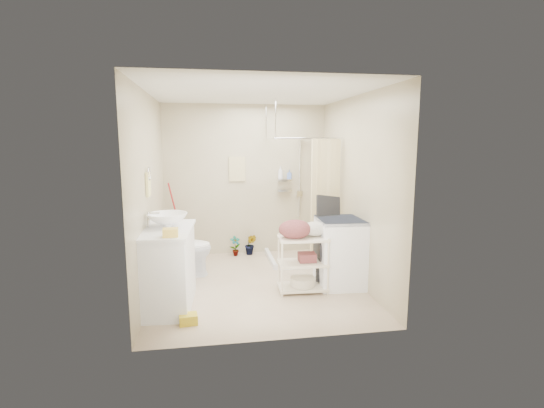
% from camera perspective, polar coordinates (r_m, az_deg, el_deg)
% --- Properties ---
extents(floor, '(3.20, 3.20, 0.00)m').
position_cam_1_polar(floor, '(5.64, -2.13, -11.46)').
color(floor, '#CAB497').
rests_on(floor, ground).
extents(ceiling, '(2.80, 3.20, 0.04)m').
position_cam_1_polar(ceiling, '(5.31, -2.30, 15.81)').
color(ceiling, silver).
rests_on(ceiling, ground).
extents(wall_back, '(2.80, 0.04, 2.60)m').
position_cam_1_polar(wall_back, '(6.90, -3.81, 3.45)').
color(wall_back, '#BAB090').
rests_on(wall_back, ground).
extents(wall_front, '(2.80, 0.04, 2.60)m').
position_cam_1_polar(wall_front, '(3.76, 0.72, -1.33)').
color(wall_front, '#BAB090').
rests_on(wall_front, ground).
extents(wall_left, '(0.04, 3.20, 2.60)m').
position_cam_1_polar(wall_left, '(5.34, -17.31, 1.38)').
color(wall_left, '#BAB090').
rests_on(wall_left, ground).
extents(wall_right, '(0.04, 3.20, 2.60)m').
position_cam_1_polar(wall_right, '(5.66, 12.01, 2.01)').
color(wall_right, '#BAB090').
rests_on(wall_right, ground).
extents(vanity, '(0.68, 1.12, 0.96)m').
position_cam_1_polar(vanity, '(4.94, -14.99, -8.90)').
color(vanity, silver).
rests_on(vanity, ground).
extents(sink, '(0.56, 0.56, 0.16)m').
position_cam_1_polar(sink, '(4.90, -14.90, -2.24)').
color(sink, white).
rests_on(sink, vanity).
extents(counter_basket, '(0.17, 0.14, 0.09)m').
position_cam_1_polar(counter_basket, '(4.39, -14.49, -4.02)').
color(counter_basket, '#FAD251').
rests_on(counter_basket, vanity).
extents(floor_basket, '(0.31, 0.25, 0.15)m').
position_cam_1_polar(floor_basket, '(4.57, -12.03, -15.74)').
color(floor_basket, gold).
rests_on(floor_basket, ground).
extents(toilet, '(0.83, 0.49, 0.83)m').
position_cam_1_polar(toilet, '(5.99, -12.77, -6.24)').
color(toilet, white).
rests_on(toilet, ground).
extents(mop, '(0.15, 0.15, 1.29)m').
position_cam_1_polar(mop, '(6.88, -13.82, -2.34)').
color(mop, '#A41D1F').
rests_on(mop, ground).
extents(potted_plant_a, '(0.21, 0.18, 0.35)m').
position_cam_1_polar(potted_plant_a, '(6.90, -5.34, -6.08)').
color(potted_plant_a, '#965626').
rests_on(potted_plant_a, ground).
extents(potted_plant_b, '(0.24, 0.21, 0.36)m').
position_cam_1_polar(potted_plant_b, '(6.96, -3.12, -5.87)').
color(potted_plant_b, '#974E32').
rests_on(potted_plant_b, ground).
extents(hanging_towel, '(0.28, 0.03, 0.42)m').
position_cam_1_polar(hanging_towel, '(6.85, -5.07, 5.07)').
color(hanging_towel, beige).
rests_on(hanging_towel, wall_back).
extents(towel_ring, '(0.04, 0.22, 0.34)m').
position_cam_1_polar(towel_ring, '(5.12, -17.49, 2.97)').
color(towel_ring, '#F6EB8D').
rests_on(towel_ring, wall_left).
extents(tp_holder, '(0.08, 0.12, 0.14)m').
position_cam_1_polar(tp_holder, '(5.49, -16.53, -4.55)').
color(tp_holder, white).
rests_on(tp_holder, wall_left).
extents(shower, '(1.10, 1.10, 2.10)m').
position_cam_1_polar(shower, '(6.53, 4.11, 0.90)').
color(shower, silver).
rests_on(shower, ground).
extents(shampoo_bottle_a, '(0.11, 0.11, 0.22)m').
position_cam_1_polar(shampoo_bottle_a, '(6.88, 1.23, 4.54)').
color(shampoo_bottle_a, silver).
rests_on(shampoo_bottle_a, shower).
extents(shampoo_bottle_b, '(0.09, 0.09, 0.16)m').
position_cam_1_polar(shampoo_bottle_b, '(6.91, 2.53, 4.30)').
color(shampoo_bottle_b, '#4E69B9').
rests_on(shampoo_bottle_b, shower).
extents(washing_machine, '(0.67, 0.69, 0.94)m').
position_cam_1_polar(washing_machine, '(5.54, 9.98, -6.86)').
color(washing_machine, white).
rests_on(washing_machine, ground).
extents(laundry_rack, '(0.66, 0.41, 0.89)m').
position_cam_1_polar(laundry_rack, '(5.25, 4.49, -7.93)').
color(laundry_rack, '#EEE2C8').
rests_on(laundry_rack, ground).
extents(ironing_board, '(0.37, 0.16, 1.26)m').
position_cam_1_polar(ironing_board, '(5.59, 8.13, -4.95)').
color(ironing_board, black).
rests_on(ironing_board, ground).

